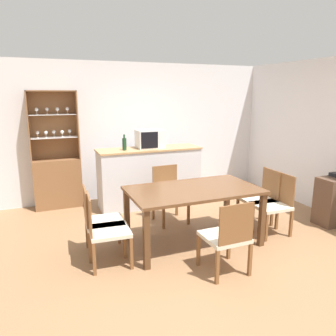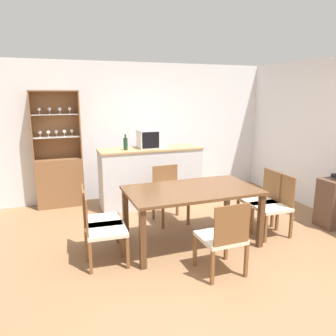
# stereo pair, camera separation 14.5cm
# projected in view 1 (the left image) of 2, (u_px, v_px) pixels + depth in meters

# --- Properties ---
(ground_plane) EXTENTS (18.00, 18.00, 0.00)m
(ground_plane) POSITION_uv_depth(u_px,v_px,m) (202.00, 249.00, 4.27)
(ground_plane) COLOR #936B47
(wall_back) EXTENTS (6.80, 0.06, 2.55)m
(wall_back) POSITION_uv_depth(u_px,v_px,m) (140.00, 131.00, 6.36)
(wall_back) COLOR silver
(wall_back) RESTS_ON ground_plane
(kitchen_counter) EXTENTS (1.82, 0.57, 1.04)m
(kitchen_counter) POSITION_uv_depth(u_px,v_px,m) (149.00, 177.00, 5.88)
(kitchen_counter) COLOR silver
(kitchen_counter) RESTS_ON ground_plane
(display_cabinet) EXTENTS (0.80, 0.34, 2.03)m
(display_cabinet) POSITION_uv_depth(u_px,v_px,m) (57.00, 174.00, 5.76)
(display_cabinet) COLOR brown
(display_cabinet) RESTS_ON ground_plane
(dining_table) EXTENTS (1.72, 0.98, 0.76)m
(dining_table) POSITION_uv_depth(u_px,v_px,m) (193.00, 195.00, 4.32)
(dining_table) COLOR brown
(dining_table) RESTS_ON ground_plane
(dining_chair_head_far) EXTENTS (0.47, 0.47, 0.87)m
(dining_chair_head_far) POSITION_uv_depth(u_px,v_px,m) (169.00, 194.00, 5.13)
(dining_chair_head_far) COLOR beige
(dining_chair_head_far) RESTS_ON ground_plane
(dining_chair_side_left_far) EXTENTS (0.49, 0.49, 0.87)m
(dining_chair_side_left_far) POSITION_uv_depth(u_px,v_px,m) (101.00, 221.00, 4.07)
(dining_chair_side_left_far) COLOR beige
(dining_chair_side_left_far) RESTS_ON ground_plane
(dining_chair_side_right_far) EXTENTS (0.49, 0.49, 0.87)m
(dining_chair_side_right_far) POSITION_uv_depth(u_px,v_px,m) (260.00, 198.00, 4.95)
(dining_chair_side_right_far) COLOR beige
(dining_chair_side_right_far) RESTS_ON ground_plane
(dining_chair_side_right_near) EXTENTS (0.47, 0.47, 0.87)m
(dining_chair_side_right_near) POSITION_uv_depth(u_px,v_px,m) (273.00, 204.00, 4.68)
(dining_chair_side_right_near) COLOR beige
(dining_chair_side_right_near) RESTS_ON ground_plane
(dining_chair_side_left_near) EXTENTS (0.49, 0.49, 0.87)m
(dining_chair_side_left_near) POSITION_uv_depth(u_px,v_px,m) (105.00, 230.00, 3.80)
(dining_chair_side_left_near) COLOR beige
(dining_chair_side_left_near) RESTS_ON ground_plane
(dining_chair_head_near) EXTENTS (0.47, 0.47, 0.87)m
(dining_chair_head_near) POSITION_uv_depth(u_px,v_px,m) (227.00, 237.00, 3.62)
(dining_chair_head_near) COLOR beige
(dining_chair_head_near) RESTS_ON ground_plane
(microwave) EXTENTS (0.47, 0.33, 0.32)m
(microwave) POSITION_uv_depth(u_px,v_px,m) (150.00, 139.00, 5.76)
(microwave) COLOR silver
(microwave) RESTS_ON kitchen_counter
(wine_bottle) EXTENTS (0.07, 0.07, 0.27)m
(wine_bottle) POSITION_uv_depth(u_px,v_px,m) (124.00, 144.00, 5.52)
(wine_bottle) COLOR #193D23
(wine_bottle) RESTS_ON kitchen_counter
(side_cabinet) EXTENTS (0.53, 0.35, 0.74)m
(side_cabinet) POSITION_uv_depth(u_px,v_px,m) (334.00, 201.00, 5.02)
(side_cabinet) COLOR brown
(side_cabinet) RESTS_ON ground_plane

